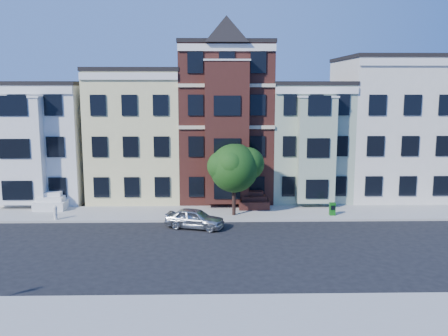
{
  "coord_description": "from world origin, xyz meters",
  "views": [
    {
      "loc": [
        -0.96,
        -26.18,
        8.97
      ],
      "look_at": [
        -0.35,
        2.71,
        4.2
      ],
      "focal_mm": 40.0,
      "sensor_mm": 36.0,
      "label": 1
    }
  ],
  "objects_px": {
    "parked_car": "(195,218)",
    "newspaper_box": "(332,209)",
    "fire_hydrant": "(56,214)",
    "street_tree": "(234,171)"
  },
  "relations": [
    {
      "from": "street_tree",
      "to": "parked_car",
      "type": "distance_m",
      "value": 4.53
    },
    {
      "from": "fire_hydrant",
      "to": "newspaper_box",
      "type": "bearing_deg",
      "value": 2.47
    },
    {
      "from": "street_tree",
      "to": "newspaper_box",
      "type": "xyz_separation_m",
      "value": [
        6.79,
        -0.18,
        -2.62
      ]
    },
    {
      "from": "parked_car",
      "to": "newspaper_box",
      "type": "xyz_separation_m",
      "value": [
        9.4,
        2.5,
        -0.06
      ]
    },
    {
      "from": "newspaper_box",
      "to": "street_tree",
      "type": "bearing_deg",
      "value": 178.99
    },
    {
      "from": "parked_car",
      "to": "newspaper_box",
      "type": "bearing_deg",
      "value": -58.04
    },
    {
      "from": "fire_hydrant",
      "to": "street_tree",
      "type": "bearing_deg",
      "value": 4.71
    },
    {
      "from": "street_tree",
      "to": "parked_car",
      "type": "relative_size",
      "value": 1.62
    },
    {
      "from": "newspaper_box",
      "to": "fire_hydrant",
      "type": "bearing_deg",
      "value": -177.06
    },
    {
      "from": "newspaper_box",
      "to": "fire_hydrant",
      "type": "height_order",
      "value": "newspaper_box"
    }
  ]
}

